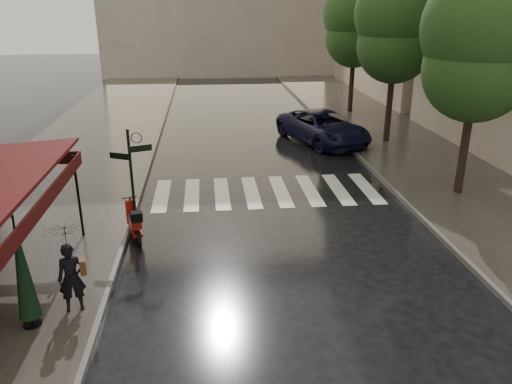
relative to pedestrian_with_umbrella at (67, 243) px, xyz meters
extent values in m
plane|color=black|center=(2.00, 1.00, -1.71)|extent=(120.00, 120.00, 0.00)
cube|color=#38332D|center=(-2.50, 13.00, -1.65)|extent=(6.00, 60.00, 0.12)
cube|color=#38332D|center=(12.25, 13.00, -1.65)|extent=(5.50, 60.00, 0.12)
cube|color=#595651|center=(0.55, 13.00, -1.63)|extent=(0.12, 60.00, 0.16)
cube|color=#595651|center=(9.45, 13.00, -1.63)|extent=(0.12, 60.00, 0.16)
cube|color=silver|center=(1.30, 7.00, -1.70)|extent=(0.50, 3.20, 0.01)
cube|color=silver|center=(2.35, 7.00, -1.70)|extent=(0.50, 3.20, 0.01)
cube|color=silver|center=(3.40, 7.00, -1.70)|extent=(0.50, 3.20, 0.01)
cube|color=silver|center=(4.45, 7.00, -1.70)|extent=(0.50, 3.20, 0.01)
cube|color=silver|center=(5.50, 7.00, -1.70)|extent=(0.50, 3.20, 0.01)
cube|color=silver|center=(6.55, 7.00, -1.70)|extent=(0.50, 3.20, 0.01)
cube|color=silver|center=(7.60, 7.00, -1.70)|extent=(0.50, 3.20, 0.01)
cube|color=silver|center=(8.65, 7.00, -1.70)|extent=(0.50, 3.20, 0.01)
cube|color=#400F09|center=(-0.52, 0.50, 0.64)|extent=(0.04, 7.00, 0.35)
cylinder|color=black|center=(-0.65, 3.75, -0.41)|extent=(0.07, 0.07, 2.35)
cylinder|color=black|center=(0.80, 4.00, -0.16)|extent=(0.08, 0.08, 3.10)
cube|color=black|center=(1.10, 4.00, 0.84)|extent=(0.62, 0.26, 0.18)
cube|color=black|center=(0.52, 4.00, 0.64)|extent=(0.56, 0.29, 0.18)
cylinder|color=black|center=(11.60, 6.00, 0.54)|extent=(0.28, 0.28, 4.26)
sphere|color=#1D3D16|center=(11.60, 6.00, 2.59)|extent=(3.40, 3.40, 3.40)
sphere|color=#1D3D16|center=(11.60, 6.00, 3.89)|extent=(3.80, 3.80, 3.80)
cylinder|color=black|center=(11.50, 13.00, 0.65)|extent=(0.28, 0.28, 4.48)
sphere|color=#1D3D16|center=(11.50, 13.00, 2.81)|extent=(3.40, 3.40, 3.40)
sphere|color=#1D3D16|center=(11.50, 13.00, 4.17)|extent=(3.80, 3.80, 3.80)
cylinder|color=black|center=(11.70, 20.00, 0.60)|extent=(0.28, 0.28, 4.37)
sphere|color=#1D3D16|center=(11.70, 20.00, 2.70)|extent=(3.40, 3.40, 3.40)
sphere|color=#1D3D16|center=(11.70, 20.00, 4.03)|extent=(3.80, 3.80, 3.80)
imported|color=black|center=(0.00, 0.00, -0.82)|extent=(0.63, 0.49, 1.53)
imported|color=black|center=(0.00, 0.00, 0.38)|extent=(1.11, 1.12, 0.83)
cube|color=#502E15|center=(0.24, 0.06, -0.59)|extent=(0.19, 0.31, 0.33)
cylinder|color=black|center=(0.97, 3.11, -1.48)|extent=(0.22, 0.46, 0.45)
cylinder|color=black|center=(0.64, 4.23, -1.48)|extent=(0.22, 0.46, 0.45)
cube|color=maroon|center=(0.80, 3.69, -1.41)|extent=(0.59, 1.24, 0.09)
cube|color=maroon|center=(0.86, 3.47, -1.13)|extent=(0.41, 0.57, 0.26)
cube|color=maroon|center=(0.68, 4.09, -1.05)|extent=(0.32, 0.19, 0.70)
cylinder|color=black|center=(0.65, 4.18, -0.66)|extent=(0.42, 0.15, 0.03)
cube|color=black|center=(0.96, 3.14, -0.82)|extent=(0.37, 0.35, 0.26)
imported|color=black|center=(8.48, 13.39, -0.95)|extent=(4.24, 5.97, 1.51)
cylinder|color=black|center=(-0.76, -0.50, -1.56)|extent=(0.36, 0.36, 0.05)
cylinder|color=black|center=(-0.76, -0.50, -0.36)|extent=(0.04, 0.04, 2.35)
cone|color=black|center=(-0.76, -0.50, -0.24)|extent=(0.44, 0.44, 2.23)
camera|label=1|loc=(2.92, -9.50, 4.58)|focal=35.00mm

